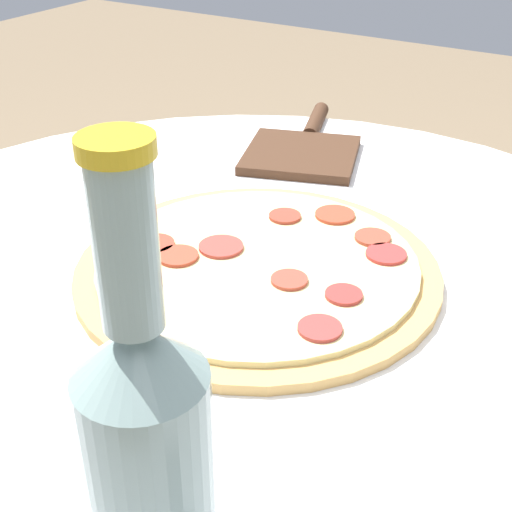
# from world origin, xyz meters

# --- Properties ---
(table) EXTENTS (0.95, 0.95, 0.78)m
(table) POSITION_xyz_m (0.00, 0.00, 0.57)
(table) COLOR white
(table) RESTS_ON ground_plane
(pizza) EXTENTS (0.35, 0.35, 0.02)m
(pizza) POSITION_xyz_m (-0.00, 0.02, 0.78)
(pizza) COLOR tan
(pizza) RESTS_ON table
(beer_bottle) EXTENTS (0.07, 0.07, 0.27)m
(beer_bottle) POSITION_xyz_m (0.12, -0.28, 0.88)
(beer_bottle) COLOR gray
(beer_bottle) RESTS_ON table
(pizza_paddle) EXTENTS (0.18, 0.27, 0.02)m
(pizza_paddle) POSITION_xyz_m (-0.11, 0.32, 0.78)
(pizza_paddle) COLOR #422819
(pizza_paddle) RESTS_ON table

